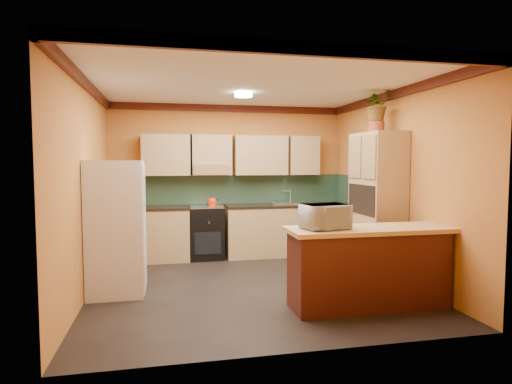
{
  "coord_description": "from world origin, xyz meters",
  "views": [
    {
      "loc": [
        -1.13,
        -5.6,
        1.68
      ],
      "look_at": [
        0.16,
        0.45,
        1.25
      ],
      "focal_mm": 30.0,
      "sensor_mm": 36.0,
      "label": 1
    }
  ],
  "objects_px": {
    "pantry": "(377,206)",
    "microwave": "(325,217)",
    "fridge": "(116,228)",
    "breakfast_bar": "(368,269)",
    "base_cabinets_back": "(241,232)",
    "stove": "(206,232)"
  },
  "relations": [
    {
      "from": "pantry",
      "to": "microwave",
      "type": "xyz_separation_m",
      "value": [
        -1.23,
        -1.14,
        0.02
      ]
    },
    {
      "from": "fridge",
      "to": "breakfast_bar",
      "type": "xyz_separation_m",
      "value": [
        2.9,
        -1.12,
        -0.41
      ]
    },
    {
      "from": "microwave",
      "to": "pantry",
      "type": "bearing_deg",
      "value": 30.37
    },
    {
      "from": "breakfast_bar",
      "to": "fridge",
      "type": "bearing_deg",
      "value": 158.98
    },
    {
      "from": "base_cabinets_back",
      "to": "pantry",
      "type": "bearing_deg",
      "value": -46.58
    },
    {
      "from": "fridge",
      "to": "breakfast_bar",
      "type": "relative_size",
      "value": 0.94
    },
    {
      "from": "base_cabinets_back",
      "to": "breakfast_bar",
      "type": "relative_size",
      "value": 2.03
    },
    {
      "from": "stove",
      "to": "microwave",
      "type": "bearing_deg",
      "value": -69.88
    },
    {
      "from": "stove",
      "to": "pantry",
      "type": "distance_m",
      "value": 2.96
    },
    {
      "from": "pantry",
      "to": "base_cabinets_back",
      "type": "bearing_deg",
      "value": 133.42
    },
    {
      "from": "base_cabinets_back",
      "to": "microwave",
      "type": "xyz_separation_m",
      "value": [
        0.44,
        -2.91,
        0.63
      ]
    },
    {
      "from": "pantry",
      "to": "breakfast_bar",
      "type": "bearing_deg",
      "value": -121.36
    },
    {
      "from": "base_cabinets_back",
      "to": "breakfast_bar",
      "type": "distance_m",
      "value": 3.07
    },
    {
      "from": "base_cabinets_back",
      "to": "microwave",
      "type": "bearing_deg",
      "value": -81.38
    },
    {
      "from": "stove",
      "to": "breakfast_bar",
      "type": "distance_m",
      "value": 3.32
    },
    {
      "from": "base_cabinets_back",
      "to": "microwave",
      "type": "relative_size",
      "value": 7.28
    },
    {
      "from": "pantry",
      "to": "breakfast_bar",
      "type": "xyz_separation_m",
      "value": [
        -0.7,
        -1.14,
        -0.61
      ]
    },
    {
      "from": "base_cabinets_back",
      "to": "pantry",
      "type": "xyz_separation_m",
      "value": [
        1.67,
        -1.77,
        0.61
      ]
    },
    {
      "from": "stove",
      "to": "breakfast_bar",
      "type": "bearing_deg",
      "value": -61.17
    },
    {
      "from": "pantry",
      "to": "microwave",
      "type": "bearing_deg",
      "value": -137.15
    },
    {
      "from": "breakfast_bar",
      "to": "base_cabinets_back",
      "type": "bearing_deg",
      "value": 108.55
    },
    {
      "from": "base_cabinets_back",
      "to": "stove",
      "type": "xyz_separation_m",
      "value": [
        -0.62,
        -0.0,
        0.02
      ]
    }
  ]
}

